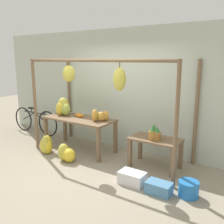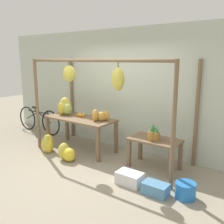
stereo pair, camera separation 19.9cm
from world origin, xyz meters
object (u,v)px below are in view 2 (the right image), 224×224
(parked_bicycle, at_px, (39,120))
(banana_pile_ground_right, at_px, (66,153))
(fruit_crate_purple, at_px, (156,189))
(fruit_crate_white, at_px, (130,178))
(papaya_pile, at_px, (101,116))
(pineapple_cluster, at_px, (154,134))
(banana_pile_ground_left, at_px, (48,144))
(banana_pile_on_table, at_px, (65,107))
(blue_bucket, at_px, (185,190))
(orange_pile, at_px, (81,115))

(parked_bicycle, bearing_deg, banana_pile_ground_right, -24.53)
(parked_bicycle, xyz_separation_m, fruit_crate_purple, (4.31, -1.11, -0.28))
(fruit_crate_white, xyz_separation_m, papaya_pile, (-1.25, 0.78, 0.79))
(pineapple_cluster, bearing_deg, banana_pile_ground_left, -165.43)
(papaya_pile, relative_size, fruit_crate_purple, 0.97)
(banana_pile_ground_right, relative_size, fruit_crate_purple, 1.08)
(banana_pile_on_table, xyz_separation_m, blue_bucket, (3.30, -0.65, -0.83))
(orange_pile, xyz_separation_m, parked_bicycle, (-1.91, 0.24, -0.45))
(pineapple_cluster, bearing_deg, orange_pile, 178.04)
(blue_bucket, height_order, fruit_crate_purple, blue_bucket)
(orange_pile, bearing_deg, papaya_pile, -4.01)
(banana_pile_ground_left, distance_m, parked_bicycle, 1.76)
(fruit_crate_white, height_order, papaya_pile, papaya_pile)
(blue_bucket, bearing_deg, parked_bicycle, 168.82)
(banana_pile_on_table, height_order, banana_pile_ground_left, banana_pile_on_table)
(parked_bicycle, bearing_deg, pineapple_cluster, -4.56)
(banana_pile_ground_left, xyz_separation_m, banana_pile_ground_right, (0.68, -0.07, -0.03))
(pineapple_cluster, distance_m, blue_bucket, 1.24)
(orange_pile, height_order, pineapple_cluster, pineapple_cluster)
(pineapple_cluster, height_order, banana_pile_ground_right, pineapple_cluster)
(parked_bicycle, relative_size, fruit_crate_purple, 4.33)
(orange_pile, distance_m, banana_pile_ground_left, 1.01)
(banana_pile_ground_left, distance_m, banana_pile_ground_right, 0.69)
(fruit_crate_white, relative_size, papaya_pile, 1.14)
(orange_pile, bearing_deg, banana_pile_ground_left, -121.93)
(orange_pile, distance_m, fruit_crate_purple, 2.65)
(fruit_crate_white, bearing_deg, blue_bucket, 8.10)
(blue_bucket, bearing_deg, orange_pile, 166.16)
(fruit_crate_white, bearing_deg, banana_pile_ground_right, 177.28)
(fruit_crate_white, distance_m, parked_bicycle, 3.95)
(parked_bicycle, height_order, fruit_crate_purple, parked_bicycle)
(banana_pile_ground_left, relative_size, parked_bicycle, 0.25)
(banana_pile_on_table, xyz_separation_m, fruit_crate_purple, (2.88, -0.83, -0.86))
(parked_bicycle, relative_size, papaya_pile, 4.45)
(pineapple_cluster, relative_size, fruit_crate_white, 0.69)
(parked_bicycle, bearing_deg, blue_bucket, -11.18)
(fruit_crate_white, bearing_deg, pineapple_cluster, 86.35)
(banana_pile_ground_left, height_order, fruit_crate_purple, banana_pile_ground_left)
(banana_pile_ground_left, height_order, banana_pile_ground_right, banana_pile_ground_left)
(blue_bucket, xyz_separation_m, parked_bicycle, (-4.73, 0.93, 0.25))
(banana_pile_on_table, relative_size, blue_bucket, 1.40)
(fruit_crate_white, bearing_deg, parked_bicycle, 164.29)
(pineapple_cluster, distance_m, fruit_crate_purple, 1.12)
(banana_pile_on_table, relative_size, parked_bicycle, 0.25)
(banana_pile_on_table, distance_m, parked_bicycle, 1.57)
(banana_pile_on_table, relative_size, fruit_crate_white, 0.99)
(banana_pile_ground_left, distance_m, fruit_crate_white, 2.31)
(pineapple_cluster, height_order, parked_bicycle, pineapple_cluster)
(banana_pile_on_table, relative_size, pineapple_cluster, 1.42)
(banana_pile_ground_right, bearing_deg, orange_pile, 109.19)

